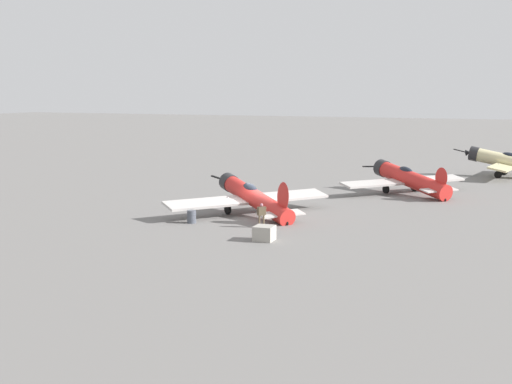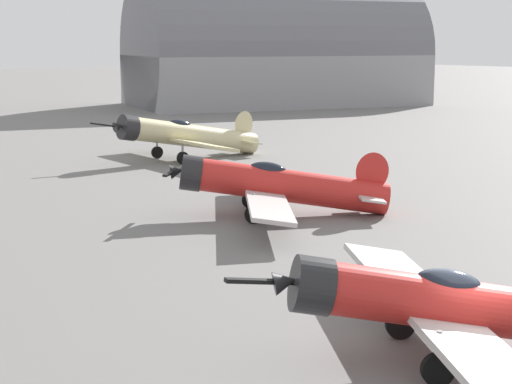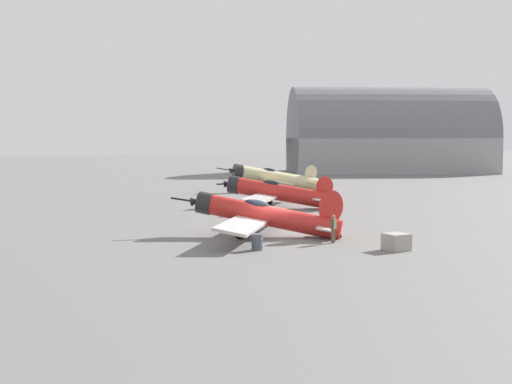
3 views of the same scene
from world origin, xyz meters
name	(u,v)px [view 2 (image 2 of 3)]	position (x,y,z in m)	size (l,w,h in m)	color
ground_plane	(480,358)	(0.00, 0.00, 0.00)	(400.00, 400.00, 0.00)	slate
airplane_foreground	(462,308)	(0.30, 0.42, 1.32)	(12.03, 9.95, 3.25)	red
airplane_mid_apron	(277,185)	(15.82, -8.07, 1.39)	(11.17, 9.94, 2.96)	red
airplane_far_line	(186,136)	(32.72, -15.94, 1.59)	(11.77, 12.15, 3.29)	beige
distant_hangar	(275,61)	(63.08, -52.94, 5.21)	(28.21, 37.88, 17.68)	#939399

